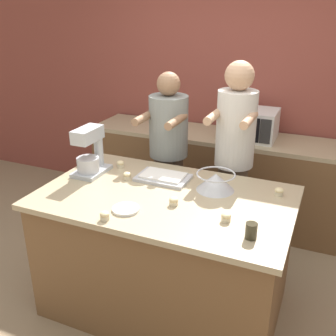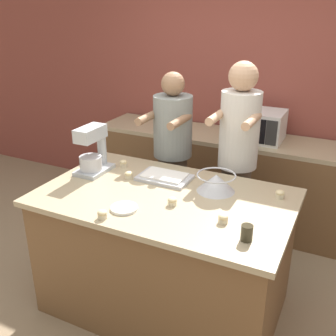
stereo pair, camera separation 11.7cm
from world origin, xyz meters
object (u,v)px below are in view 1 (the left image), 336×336
(cupcake_5, at_px, (174,201))
(drinking_glass, at_px, (251,231))
(cupcake_1, at_px, (279,192))
(cupcake_3, at_px, (127,176))
(cupcake_4, at_px, (105,216))
(baking_tray, at_px, (163,177))
(microwave_oven, at_px, (251,124))
(stand_mixer, at_px, (90,154))
(mixing_bowl, at_px, (216,181))
(small_plate, at_px, (126,209))
(cupcake_2, at_px, (120,164))
(cupcake_0, at_px, (226,217))
(person_left, at_px, (168,162))
(person_right, at_px, (233,163))

(cupcake_5, bearing_deg, drinking_glass, -19.16)
(cupcake_1, relative_size, cupcake_3, 1.00)
(cupcake_1, xyz_separation_m, cupcake_4, (-0.91, -0.75, 0.00))
(baking_tray, bearing_deg, microwave_oven, 73.52)
(cupcake_1, bearing_deg, drinking_glass, -95.65)
(cupcake_3, bearing_deg, stand_mixer, -178.08)
(mixing_bowl, xyz_separation_m, small_plate, (-0.43, -0.51, -0.06))
(cupcake_1, height_order, cupcake_4, same)
(stand_mixer, height_order, mixing_bowl, stand_mixer)
(small_plate, relative_size, cupcake_1, 2.89)
(stand_mixer, relative_size, cupcake_2, 6.11)
(cupcake_4, bearing_deg, cupcake_5, 47.80)
(cupcake_0, bearing_deg, person_left, 130.15)
(cupcake_0, bearing_deg, stand_mixer, 165.67)
(stand_mixer, bearing_deg, cupcake_3, 1.92)
(microwave_oven, relative_size, cupcake_1, 8.23)
(cupcake_3, bearing_deg, cupcake_0, -19.88)
(stand_mixer, distance_m, cupcake_1, 1.41)
(cupcake_0, bearing_deg, cupcake_2, 154.18)
(microwave_oven, distance_m, small_plate, 1.83)
(drinking_glass, distance_m, small_plate, 0.80)
(small_plate, xyz_separation_m, cupcake_5, (0.25, 0.19, 0.02))
(baking_tray, relative_size, cupcake_5, 6.47)
(person_left, distance_m, mixing_bowl, 0.80)
(mixing_bowl, height_order, cupcake_4, mixing_bowl)
(drinking_glass, xyz_separation_m, cupcake_0, (-0.18, 0.12, -0.02))
(mixing_bowl, bearing_deg, person_left, 138.14)
(stand_mixer, distance_m, cupcake_3, 0.34)
(microwave_oven, relative_size, small_plate, 2.85)
(cupcake_3, bearing_deg, cupcake_5, -26.77)
(drinking_glass, xyz_separation_m, cupcake_5, (-0.54, 0.19, -0.02))
(stand_mixer, height_order, microwave_oven, stand_mixer)
(person_left, bearing_deg, baking_tray, -70.80)
(cupcake_1, bearing_deg, cupcake_4, -140.44)
(person_right, xyz_separation_m, mixing_bowl, (0.01, -0.52, 0.06))
(person_left, relative_size, cupcake_2, 27.52)
(small_plate, bearing_deg, drinking_glass, -0.21)
(person_right, xyz_separation_m, cupcake_5, (-0.17, -0.85, 0.02))
(microwave_oven, distance_m, cupcake_3, 1.49)
(person_right, bearing_deg, mixing_bowl, -89.27)
(cupcake_0, bearing_deg, microwave_oven, 97.79)
(microwave_oven, xyz_separation_m, cupcake_5, (-0.14, -1.59, -0.11))
(person_left, relative_size, baking_tray, 4.25)
(baking_tray, bearing_deg, cupcake_1, 4.77)
(stand_mixer, distance_m, drinking_glass, 1.40)
(person_right, relative_size, mixing_bowl, 6.43)
(drinking_glass, height_order, cupcake_2, drinking_glass)
(cupcake_3, relative_size, cupcake_4, 1.00)
(baking_tray, relative_size, drinking_glass, 4.12)
(person_left, distance_m, stand_mixer, 0.76)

